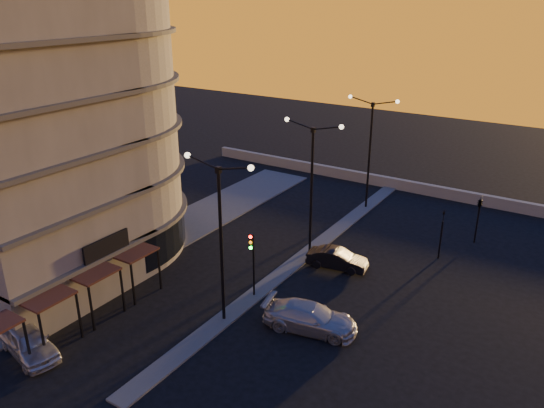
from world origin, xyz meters
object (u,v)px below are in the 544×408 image
Objects in this scene: traffic_light_main at (252,255)px; car_wagon at (310,317)px; streetlamp_mid at (312,178)px; car_sedan at (337,259)px; car_hatchback at (28,342)px.

traffic_light_main is 5.09m from car_wagon.
traffic_light_main is at bearing -90.00° from streetlamp_mid.
car_sedan is (2.64, 6.10, -2.22)m from traffic_light_main.
traffic_light_main reaches higher than car_sedan.
car_wagon is (4.50, -8.16, -4.84)m from streetlamp_mid.
car_hatchback is at bearing 119.33° from car_wagon.
streetlamp_mid is at bearing -7.91° from car_hatchback.
streetlamp_mid reaches higher than car_hatchback.
car_sedan is 0.78× the size of car_wagon.
car_wagon is at bearing -61.12° from streetlamp_mid.
streetlamp_mid is 7.62m from traffic_light_main.
car_hatchback is at bearing 141.75° from car_sedan.
traffic_light_main is 0.97× the size of car_hatchback.
streetlamp_mid is at bearing 17.10° from car_wagon.
car_hatchback is 1.09× the size of car_sedan.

